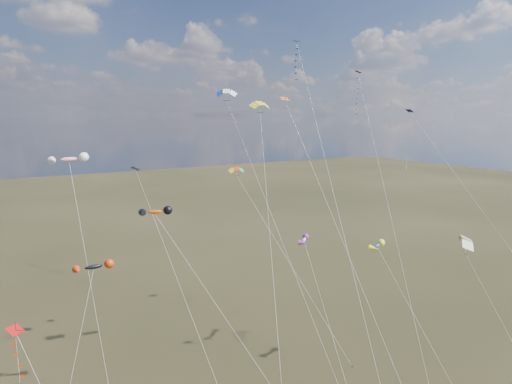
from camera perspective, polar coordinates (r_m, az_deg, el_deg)
diamond_black_high at (r=65.03m, az=12.97°, el=10.27°), size 13.42×25.57×33.54m
diamond_navy_tall at (r=53.95m, az=5.82°, el=13.25°), size 12.43×30.53×36.26m
diamond_black_mid at (r=49.85m, az=-12.24°, el=-4.17°), size 3.46×16.99×21.72m
diamond_red_low at (r=34.77m, az=-27.12°, el=-18.78°), size 5.22×9.08×14.06m
diamond_navy_right at (r=53.48m, az=19.56°, el=4.74°), size 11.10×18.90×28.06m
diamond_orange_center at (r=37.22m, az=9.74°, el=-3.37°), size 4.12×16.35×28.96m
parafoil_yellow at (r=51.89m, az=0.54°, el=10.86°), size 11.41×21.13×29.35m
parafoil_blue_white at (r=54.24m, az=-3.64°, el=12.29°), size 3.87×20.18×30.79m
parafoil_striped at (r=44.99m, az=24.83°, el=-5.36°), size 4.80×10.34×17.25m
parafoil_tricolor at (r=53.76m, az=-2.31°, el=2.71°), size 8.36×13.44×21.68m
novelty_black_orange at (r=45.09m, az=-19.66°, el=-8.87°), size 6.87×6.86×14.08m
novelty_orange_black at (r=46.18m, az=-12.44°, el=-2.54°), size 9.30×14.71×18.50m
novelty_white_purple at (r=55.70m, az=6.07°, el=-5.99°), size 3.83×12.01×13.00m
novelty_redwhite_stripe at (r=57.48m, az=-22.33°, el=3.77°), size 3.99×17.36×23.01m
novelty_blue_yellow at (r=52.64m, az=15.00°, el=-6.55°), size 3.20×10.35×13.62m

